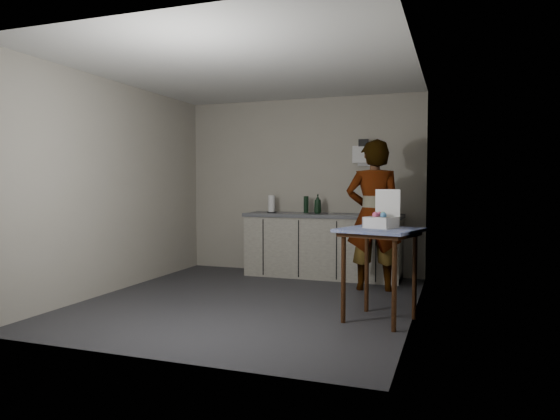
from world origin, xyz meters
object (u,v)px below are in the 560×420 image
(bakery_box, at_px, (382,219))
(kitchen_counter, at_px, (323,247))
(soda_can, at_px, (317,208))
(side_table, at_px, (380,240))
(dish_rack, at_px, (378,210))
(soap_bottle, at_px, (318,204))
(dark_bottle, at_px, (306,205))
(standing_man, at_px, (374,215))
(paper_towel, at_px, (272,204))

(bakery_box, bearing_deg, kitchen_counter, 138.85)
(soda_can, distance_m, bakery_box, 2.33)
(kitchen_counter, bearing_deg, bakery_box, -60.75)
(side_table, bearing_deg, bakery_box, 102.03)
(kitchen_counter, xyz_separation_m, dish_rack, (0.79, -0.05, 0.55))
(soap_bottle, distance_m, bakery_box, 2.30)
(dark_bottle, relative_size, dish_rack, 0.59)
(dark_bottle, bearing_deg, kitchen_counter, -10.25)
(soda_can, height_order, bakery_box, bakery_box)
(side_table, bearing_deg, dish_rack, 114.57)
(standing_man, distance_m, paper_towel, 1.71)
(kitchen_counter, distance_m, standing_man, 1.16)
(standing_man, relative_size, paper_towel, 7.40)
(kitchen_counter, distance_m, side_table, 2.35)
(kitchen_counter, relative_size, standing_man, 1.19)
(kitchen_counter, relative_size, paper_towel, 8.82)
(side_table, xyz_separation_m, dish_rack, (-0.31, 1.99, 0.19))
(standing_man, bearing_deg, dish_rack, -97.07)
(soap_bottle, distance_m, soda_can, 0.07)
(standing_man, distance_m, bakery_box, 1.37)
(soda_can, bearing_deg, soap_bottle, -65.39)
(dish_rack, relative_size, bakery_box, 1.11)
(side_table, xyz_separation_m, soap_bottle, (-1.18, 2.05, 0.26))
(kitchen_counter, distance_m, soap_bottle, 0.63)
(dish_rack, bearing_deg, standing_man, -87.14)
(bakery_box, bearing_deg, paper_towel, 153.40)
(standing_man, distance_m, soap_bottle, 1.10)
(dish_rack, bearing_deg, paper_towel, 178.50)
(standing_man, relative_size, dark_bottle, 7.66)
(side_table, distance_m, soap_bottle, 2.38)
(standing_man, bearing_deg, dark_bottle, -42.11)
(soda_can, bearing_deg, kitchen_counter, -18.83)
(side_table, bearing_deg, paper_towel, 148.41)
(standing_man, bearing_deg, side_table, 91.27)
(side_table, relative_size, soda_can, 6.44)
(side_table, distance_m, bakery_box, 0.21)
(kitchen_counter, distance_m, soda_can, 0.56)
(kitchen_counter, bearing_deg, side_table, -61.75)
(paper_towel, height_order, bakery_box, bakery_box)
(kitchen_counter, height_order, soap_bottle, soap_bottle)
(standing_man, xyz_separation_m, bakery_box, (0.28, -1.34, 0.05))
(standing_man, bearing_deg, paper_towel, -31.19)
(side_table, xyz_separation_m, bakery_box, (0.00, 0.07, 0.20))
(standing_man, relative_size, bakery_box, 5.01)
(soda_can, relative_size, paper_towel, 0.55)
(soap_bottle, distance_m, dish_rack, 0.87)
(soda_can, height_order, dish_rack, dish_rack)
(kitchen_counter, distance_m, dish_rack, 0.96)
(bakery_box, bearing_deg, dish_rack, 118.90)
(standing_man, distance_m, dark_bottle, 1.28)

